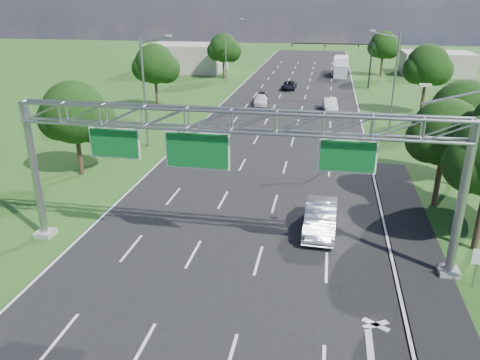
% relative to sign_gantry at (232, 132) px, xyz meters
% --- Properties ---
extents(ground, '(220.00, 220.00, 0.00)m').
position_rel_sign_gantry_xyz_m(ground, '(-0.33, 18.00, -6.89)').
color(ground, '#2D5218').
rests_on(ground, ground).
extents(road, '(18.00, 180.00, 0.02)m').
position_rel_sign_gantry_xyz_m(road, '(-0.33, 18.00, -6.89)').
color(road, black).
rests_on(road, ground).
extents(road_flare, '(3.00, 30.00, 0.02)m').
position_rel_sign_gantry_xyz_m(road_flare, '(9.87, 2.00, -6.89)').
color(road_flare, black).
rests_on(road_flare, ground).
extents(sign_gantry, '(23.50, 1.00, 9.56)m').
position_rel_sign_gantry_xyz_m(sign_gantry, '(0.00, 0.00, 0.00)').
color(sign_gantry, gray).
rests_on(sign_gantry, ground).
extents(regulatory_sign, '(0.60, 0.08, 2.10)m').
position_rel_sign_gantry_xyz_m(regulatory_sign, '(12.07, -1.02, -5.38)').
color(regulatory_sign, gray).
rests_on(regulatory_sign, ground).
extents(traffic_signal, '(12.21, 0.24, 7.00)m').
position_rel_sign_gantry_xyz_m(traffic_signal, '(7.15, 53.00, -1.72)').
color(traffic_signal, black).
rests_on(traffic_signal, ground).
extents(streetlight_l_near, '(2.97, 0.22, 10.16)m').
position_rel_sign_gantry_xyz_m(streetlight_l_near, '(-11.63, 18.00, -1.31)').
color(streetlight_l_near, gray).
rests_on(streetlight_l_near, ground).
extents(streetlight_l_far, '(2.97, 0.22, 10.16)m').
position_rel_sign_gantry_xyz_m(streetlight_l_far, '(-11.63, 53.00, -1.31)').
color(streetlight_l_far, gray).
rests_on(streetlight_l_far, ground).
extents(streetlight_r_mid, '(2.97, 0.22, 10.16)m').
position_rel_sign_gantry_xyz_m(streetlight_r_mid, '(10.97, 28.00, -1.31)').
color(streetlight_r_mid, gray).
rests_on(streetlight_r_mid, ground).
extents(tree_verge_la, '(5.76, 4.80, 7.40)m').
position_rel_sign_gantry_xyz_m(tree_verge_la, '(-14.25, 10.04, -2.13)').
color(tree_verge_la, '#2D2116').
rests_on(tree_verge_la, ground).
extents(tree_verge_lb, '(5.76, 4.80, 8.06)m').
position_rel_sign_gantry_xyz_m(tree_verge_lb, '(-16.25, 33.04, -1.48)').
color(tree_verge_lb, '#2D2116').
rests_on(tree_verge_lb, ground).
extents(tree_verge_lc, '(5.76, 4.80, 7.62)m').
position_rel_sign_gantry_xyz_m(tree_verge_lc, '(-13.25, 58.04, -1.92)').
color(tree_verge_lc, '#2D2116').
rests_on(tree_verge_lc, ground).
extents(tree_verge_rd, '(5.76, 4.80, 8.28)m').
position_rel_sign_gantry_xyz_m(tree_verge_rd, '(15.75, 36.04, -1.26)').
color(tree_verge_rd, '#2D2116').
rests_on(tree_verge_rd, ground).
extents(tree_verge_re, '(5.76, 4.80, 7.84)m').
position_rel_sign_gantry_xyz_m(tree_verge_re, '(13.75, 66.04, -1.70)').
color(tree_verge_re, '#2D2116').
rests_on(tree_verge_re, ground).
extents(building_left, '(14.00, 10.00, 5.00)m').
position_rel_sign_gantry_xyz_m(building_left, '(-22.33, 66.00, -4.39)').
color(building_left, '#B0A793').
rests_on(building_left, ground).
extents(building_right, '(12.00, 9.00, 4.00)m').
position_rel_sign_gantry_xyz_m(building_right, '(23.67, 70.00, -4.89)').
color(building_right, '#B0A793').
rests_on(building_right, ground).
extents(silver_sedan, '(1.97, 5.28, 1.72)m').
position_rel_sign_gantry_xyz_m(silver_sedan, '(4.61, 3.61, -6.03)').
color(silver_sedan, silver).
rests_on(silver_sedan, ground).
extents(car_queue_a, '(2.18, 4.41, 1.23)m').
position_rel_sign_gantry_xyz_m(car_queue_a, '(-4.03, 38.41, -6.27)').
color(car_queue_a, white).
rests_on(car_queue_a, ground).
extents(car_queue_b, '(2.15, 4.39, 1.20)m').
position_rel_sign_gantry_xyz_m(car_queue_b, '(-1.33, 50.09, -6.29)').
color(car_queue_b, black).
rests_on(car_queue_b, ground).
extents(car_queue_c, '(1.95, 3.98, 1.31)m').
position_rel_sign_gantry_xyz_m(car_queue_c, '(-4.14, 40.20, -6.24)').
color(car_queue_c, black).
rests_on(car_queue_c, ground).
extents(car_queue_d, '(2.08, 4.72, 1.51)m').
position_rel_sign_gantry_xyz_m(car_queue_d, '(4.92, 36.57, -6.14)').
color(car_queue_d, silver).
rests_on(car_queue_d, ground).
extents(box_truck, '(2.73, 8.51, 3.19)m').
position_rel_sign_gantry_xyz_m(box_truck, '(6.57, 65.77, -5.36)').
color(box_truck, white).
rests_on(box_truck, ground).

